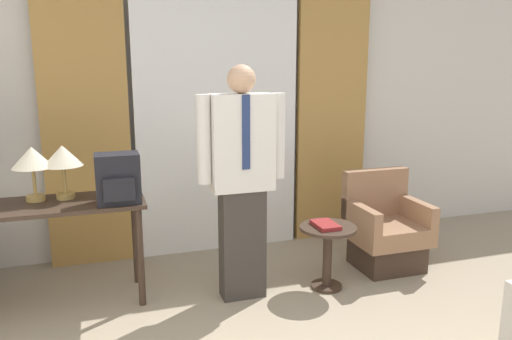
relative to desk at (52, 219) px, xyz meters
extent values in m
cube|color=silver|center=(1.41, 0.88, 0.70)|extent=(10.00, 0.06, 2.70)
cube|color=white|center=(1.41, 0.75, 0.64)|extent=(1.50, 0.06, 2.58)
cube|color=#B28442|center=(0.26, 0.75, 0.64)|extent=(0.72, 0.06, 2.58)
cube|color=#B28442|center=(2.56, 0.75, 0.64)|extent=(0.72, 0.06, 2.58)
cube|color=#38281E|center=(0.00, 0.00, 0.10)|extent=(1.29, 0.53, 0.03)
cylinder|color=#38281E|center=(0.59, -0.21, -0.28)|extent=(0.05, 0.05, 0.74)
cylinder|color=#38281E|center=(0.59, 0.21, -0.28)|extent=(0.05, 0.05, 0.74)
cylinder|color=tan|center=(-0.10, 0.10, 0.14)|extent=(0.13, 0.13, 0.04)
cylinder|color=tan|center=(-0.10, 0.10, 0.26)|extent=(0.02, 0.02, 0.20)
cone|color=beige|center=(-0.10, 0.10, 0.43)|extent=(0.28, 0.28, 0.15)
cylinder|color=tan|center=(0.10, 0.10, 0.14)|extent=(0.13, 0.13, 0.04)
cylinder|color=tan|center=(0.10, 0.10, 0.26)|extent=(0.02, 0.02, 0.20)
cone|color=beige|center=(0.10, 0.10, 0.43)|extent=(0.28, 0.28, 0.15)
cube|color=black|center=(0.46, -0.13, 0.29)|extent=(0.30, 0.21, 0.35)
cube|color=black|center=(0.46, -0.25, 0.24)|extent=(0.21, 0.03, 0.16)
cube|color=#38332D|center=(1.33, -0.29, -0.24)|extent=(0.33, 0.17, 0.83)
cube|color=silver|center=(1.33, -0.29, 0.53)|extent=(0.45, 0.20, 0.69)
cube|color=navy|center=(1.33, -0.40, 0.61)|extent=(0.06, 0.01, 0.52)
cylinder|color=silver|center=(1.05, -0.29, 0.56)|extent=(0.10, 0.10, 0.63)
cylinder|color=silver|center=(1.60, -0.29, 0.56)|extent=(0.10, 0.10, 0.63)
sphere|color=tan|center=(1.33, -0.29, 0.98)|extent=(0.20, 0.20, 0.20)
cube|color=#38281E|center=(2.66, -0.17, -0.53)|extent=(0.52, 0.47, 0.24)
cube|color=#936B4C|center=(2.66, -0.17, -0.33)|extent=(0.61, 0.55, 0.16)
cube|color=#936B4C|center=(2.66, 0.07, -0.04)|extent=(0.61, 0.10, 0.42)
cube|color=#936B4C|center=(2.40, -0.17, -0.16)|extent=(0.08, 0.55, 0.18)
cube|color=#936B4C|center=(2.93, -0.17, -0.16)|extent=(0.08, 0.55, 0.18)
cylinder|color=#38281E|center=(2.00, -0.37, -0.64)|extent=(0.24, 0.24, 0.02)
cylinder|color=#38281E|center=(2.00, -0.37, -0.41)|extent=(0.07, 0.07, 0.48)
cylinder|color=#38281E|center=(2.00, -0.37, -0.16)|extent=(0.44, 0.44, 0.03)
cube|color=maroon|center=(1.97, -0.37, -0.13)|extent=(0.16, 0.24, 0.03)
camera|label=1|loc=(0.33, -3.67, 1.09)|focal=35.00mm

